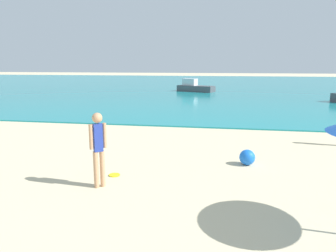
{
  "coord_description": "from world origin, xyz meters",
  "views": [
    {
      "loc": [
        0.85,
        1.17,
        2.72
      ],
      "look_at": [
        -0.56,
        8.96,
        1.17
      ],
      "focal_mm": 34.0,
      "sensor_mm": 36.0,
      "label": 1
    }
  ],
  "objects": [
    {
      "name": "water",
      "position": [
        0.0,
        44.62,
        0.03
      ],
      "size": [
        160.0,
        60.0,
        0.06
      ],
      "primitive_type": "cube",
      "color": "teal",
      "rests_on": "ground"
    },
    {
      "name": "frisbee",
      "position": [
        -1.79,
        8.31,
        0.01
      ],
      "size": [
        0.28,
        0.28,
        0.03
      ],
      "primitive_type": "cylinder",
      "color": "yellow",
      "rests_on": "ground"
    },
    {
      "name": "beach_ball",
      "position": [
        1.5,
        9.77,
        0.21
      ],
      "size": [
        0.43,
        0.43,
        0.43
      ],
      "primitive_type": "sphere",
      "color": "blue",
      "rests_on": "ground"
    },
    {
      "name": "person_standing",
      "position": [
        -1.86,
        7.55,
        0.96
      ],
      "size": [
        0.32,
        0.28,
        1.69
      ],
      "rotation": [
        0.0,
        0.0,
        3.83
      ],
      "color": "tan",
      "rests_on": "ground"
    },
    {
      "name": "boat_far",
      "position": [
        -2.14,
        32.4,
        0.49
      ],
      "size": [
        3.84,
        2.49,
        1.25
      ],
      "rotation": [
        0.0,
        0.0,
        -0.39
      ],
      "color": "#4C4C51",
      "rests_on": "water"
    }
  ]
}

